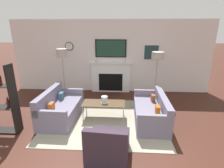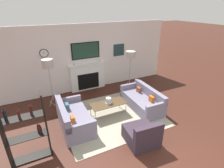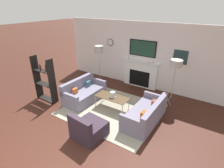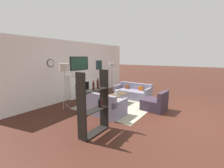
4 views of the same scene
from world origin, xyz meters
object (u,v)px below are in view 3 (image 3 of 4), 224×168
Objects in this scene: couch_left at (84,93)px; shelf_unit at (45,80)px; coffee_table at (112,98)px; floor_lamp_right at (176,64)px; couch_right at (146,114)px; armchair at (88,129)px; hurricane_candle at (113,95)px; floor_lamp_left at (99,50)px.

shelf_unit is at bearing -148.56° from couch_left.
coffee_table is 2.39m from floor_lamp_right.
couch_right is at bearing -103.22° from floor_lamp_right.
armchair is (1.43, -1.46, -0.03)m from couch_left.
coffee_table is (1.19, 0.09, 0.13)m from couch_left.
couch_left is 0.99× the size of floor_lamp_right.
couch_left reaches higher than hurricane_candle.
coffee_table is 0.66× the size of floor_lamp_left.
floor_lamp_left is at bearing 68.70° from shelf_unit.
shelf_unit reaches higher than couch_left.
couch_right reaches higher than coffee_table.
hurricane_candle is (-0.22, 1.56, 0.27)m from armchair.
couch_left is at bearing -175.48° from coffee_table.
hurricane_candle is 0.12× the size of shelf_unit.
armchair reaches higher than hurricane_candle.
couch_left is 2.04m from armchair.
shelf_unit is (-0.85, -2.19, -0.78)m from floor_lamp_left.
armchair is at bearing -81.21° from coffee_table.
couch_right is 1.05× the size of floor_lamp_right.
couch_right is 2.02× the size of armchair.
coffee_table is at bearing 4.52° from couch_left.
armchair is 0.75× the size of coffee_table.
coffee_table is at bearing 98.79° from armchair.
hurricane_candle is 0.12× the size of floor_lamp_right.
couch_left is 2.47m from couch_right.
armchair reaches higher than coffee_table.
shelf_unit is at bearing -168.80° from couch_right.
hurricane_candle is at bearing 175.05° from couch_right.
floor_lamp_right reaches higher than coffee_table.
floor_lamp_right is (2.81, 1.46, 1.23)m from couch_left.
couch_right is 1.06× the size of shelf_unit.
armchair reaches higher than couch_right.
couch_left is 1.00× the size of shelf_unit.
floor_lamp_left is (-2.81, 1.46, 1.31)m from couch_right.
couch_right is at bearing 54.33° from armchair.
shelf_unit is at bearing -151.35° from floor_lamp_right.
coffee_table is at bearing 175.72° from couch_right.
couch_left reaches higher than couch_right.
hurricane_candle is 2.55m from shelf_unit.
armchair is at bearing -45.59° from couch_left.
shelf_unit reaches higher than armchair.
floor_lamp_left is at bearing 152.48° from couch_right.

